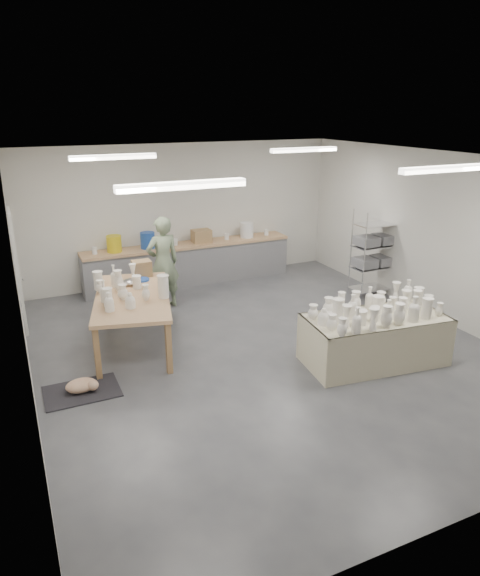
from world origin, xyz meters
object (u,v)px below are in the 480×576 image
drying_table (374,336)px  work_table (131,293)px  potter (163,263)px  red_stool (161,287)px

drying_table → work_table: work_table is taller
potter → red_stool: size_ratio=4.11×
work_table → potter: bearing=69.0°
drying_table → work_table: 3.89m
work_table → potter: (0.94, 1.34, 0.03)m
drying_table → red_stool: 4.43m
drying_table → red_stool: size_ratio=5.09×
work_table → red_stool: 1.95m
potter → work_table: bearing=47.8°
work_table → red_stool: size_ratio=5.74×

